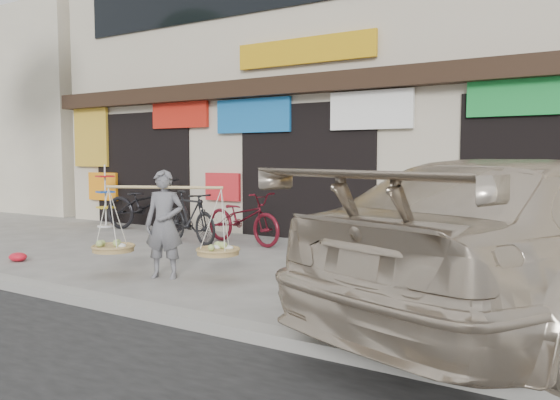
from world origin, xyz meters
The scene contains 11 objects.
ground centered at (0.00, 0.00, 0.00)m, with size 70.00×70.00×0.00m, color gray.
kerb centered at (0.00, -2.00, 0.06)m, with size 70.00×0.25×0.12m, color gray.
shophouse_block centered at (0.00, 6.42, 3.45)m, with size 14.00×6.32×7.00m.
neighbor_west centered at (-13.50, 7.00, 3.00)m, with size 12.00×7.00×6.00m, color beige.
street_vendor centered at (0.05, -0.56, 0.67)m, with size 1.95×1.12×1.47m.
bike_0 centered at (-3.63, 2.76, 0.58)m, with size 0.77×2.22×1.17m, color black.
bike_1 centered at (-1.63, 1.91, 0.50)m, with size 0.47×1.68×1.01m, color black.
bike_2 centered at (-0.73, 2.38, 0.49)m, with size 0.66×1.88×0.99m, color #560E19.
suv centered at (4.61, -0.02, 0.81)m, with size 4.00×6.06×1.63m.
display_rack centered at (-4.96, 2.76, 0.59)m, with size 0.45×0.45×1.47m.
red_bag centered at (-2.77, -0.90, 0.07)m, with size 0.31×0.25×0.14m, color red.
Camera 1 is at (5.22, -6.00, 1.65)m, focal length 35.00 mm.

